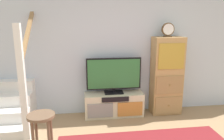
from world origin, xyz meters
name	(u,v)px	position (x,y,z in m)	size (l,w,h in m)	color
back_wall	(127,45)	(0.00, 2.46, 1.35)	(6.40, 0.12, 2.70)	silver
media_console	(114,104)	(-0.30, 2.19, 0.23)	(1.13, 0.38, 0.45)	beige
television	(114,75)	(-0.30, 2.22, 0.82)	(1.04, 0.22, 0.69)	black
side_cabinet	(167,76)	(0.75, 2.20, 0.76)	(0.58, 0.38, 1.53)	tan
desk_clock	(168,30)	(0.72, 2.19, 1.66)	(0.24, 0.08, 0.26)	#4C3823
staircase	(9,102)	(-2.24, 2.20, 0.37)	(1.00, 1.36, 2.20)	white
bar_stool_near	(42,128)	(-1.41, 0.82, 0.53)	(0.34, 0.34, 0.71)	brown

